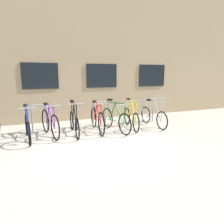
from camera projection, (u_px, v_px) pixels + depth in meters
ground_plane at (96, 146)px, 5.19m from camera, size 42.00×42.00×0.00m
storefront_building at (60, 49)px, 10.94m from camera, size 28.00×7.51×6.46m
bike_rack at (71, 114)px, 6.71m from camera, size 6.51×0.05×0.91m
bicycle_green at (115, 119)px, 6.59m from camera, size 0.49×1.74×1.05m
bicycle_yellow at (131, 117)px, 6.92m from camera, size 0.44×1.67×1.04m
bicycle_blue at (28, 127)px, 5.67m from camera, size 0.44×1.69×1.02m
bicycle_purple at (50, 123)px, 6.05m from camera, size 0.53×1.70×1.01m
bicycle_silver at (153, 116)px, 7.20m from camera, size 0.44×1.69×1.10m
bicycle_red at (97, 119)px, 6.58m from camera, size 0.44×1.83×1.00m
bicycle_black at (74, 122)px, 6.21m from camera, size 0.44×1.74×1.06m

